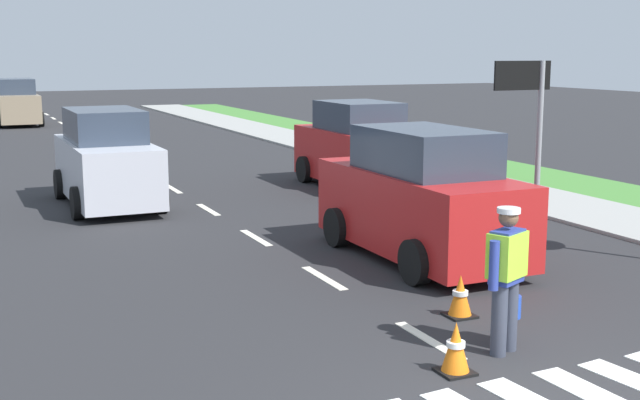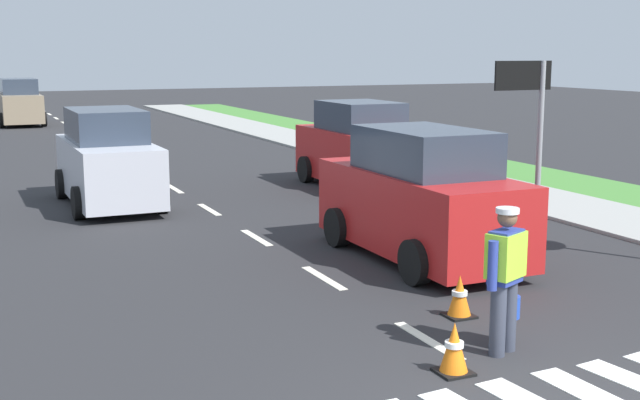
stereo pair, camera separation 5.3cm
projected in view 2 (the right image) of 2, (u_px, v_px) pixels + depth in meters
ground_plane at (124, 159)px, 26.30m from camera, size 96.00×96.00×0.00m
sidewalk_right at (531, 199)px, 19.29m from camera, size 2.40×72.00×0.14m
grass_verge_right at (611, 192)px, 20.25m from camera, size 2.40×72.00×0.06m
lane_center_line at (102, 145)px, 30.07m from camera, size 0.14×46.40×0.01m
road_worker at (506, 273)px, 9.31m from camera, size 0.67×0.57×1.67m
lane_direction_sign at (530, 107)px, 14.45m from camera, size 1.16×0.11×3.20m
traffic_cone_near at (460, 296)px, 10.68m from camera, size 0.36×0.36×0.55m
traffic_cone_far at (454, 348)px, 8.80m from camera, size 0.36×0.36×0.56m
car_outgoing_ahead at (420, 199)px, 13.53m from camera, size 1.93×4.32×2.15m
car_parked_far at (358, 148)px, 20.77m from camera, size 2.01×3.92×2.14m
car_oncoming_lead at (108, 161)px, 18.31m from camera, size 1.92×4.32×2.12m
car_oncoming_third at (20, 103)px, 38.36m from camera, size 1.98×4.36×2.11m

